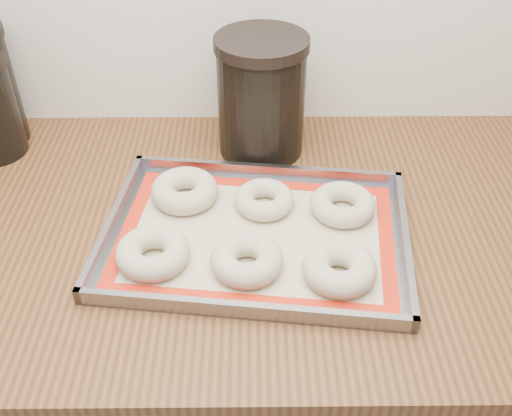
{
  "coord_description": "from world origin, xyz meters",
  "views": [
    {
      "loc": [
        0.24,
        0.94,
        1.52
      ],
      "look_at": [
        0.24,
        1.63,
        0.96
      ],
      "focal_mm": 42.0,
      "sensor_mm": 36.0,
      "label": 1
    }
  ],
  "objects_px": {
    "bagel_front_mid": "(247,260)",
    "bagel_back_mid": "(264,200)",
    "baking_tray": "(256,235)",
    "bagel_front_left": "(153,253)",
    "bagel_front_right": "(339,268)",
    "bagel_back_left": "(185,191)",
    "bagel_back_right": "(343,204)",
    "canister_right": "(261,96)"
  },
  "relations": [
    {
      "from": "bagel_front_mid",
      "to": "bagel_back_mid",
      "type": "relative_size",
      "value": 1.09
    },
    {
      "from": "baking_tray",
      "to": "bagel_front_left",
      "type": "relative_size",
      "value": 4.6
    },
    {
      "from": "bagel_front_mid",
      "to": "bagel_front_right",
      "type": "xyz_separation_m",
      "value": [
        0.13,
        -0.02,
        0.0
      ]
    },
    {
      "from": "bagel_front_right",
      "to": "bagel_back_left",
      "type": "bearing_deg",
      "value": 141.75
    },
    {
      "from": "bagel_front_left",
      "to": "bagel_back_mid",
      "type": "height_order",
      "value": "bagel_front_left"
    },
    {
      "from": "baking_tray",
      "to": "bagel_front_left",
      "type": "height_order",
      "value": "bagel_front_left"
    },
    {
      "from": "bagel_back_right",
      "to": "canister_right",
      "type": "bearing_deg",
      "value": 123.02
    },
    {
      "from": "bagel_back_right",
      "to": "bagel_back_mid",
      "type": "bearing_deg",
      "value": 173.32
    },
    {
      "from": "canister_right",
      "to": "baking_tray",
      "type": "bearing_deg",
      "value": -92.63
    },
    {
      "from": "bagel_back_right",
      "to": "canister_right",
      "type": "xyz_separation_m",
      "value": [
        -0.13,
        0.2,
        0.09
      ]
    },
    {
      "from": "bagel_back_right",
      "to": "canister_right",
      "type": "distance_m",
      "value": 0.25
    },
    {
      "from": "bagel_front_mid",
      "to": "canister_right",
      "type": "distance_m",
      "value": 0.34
    },
    {
      "from": "bagel_front_right",
      "to": "bagel_back_right",
      "type": "height_order",
      "value": "bagel_front_right"
    },
    {
      "from": "bagel_front_right",
      "to": "bagel_back_left",
      "type": "distance_m",
      "value": 0.3
    },
    {
      "from": "bagel_back_left",
      "to": "bagel_back_right",
      "type": "bearing_deg",
      "value": -7.99
    },
    {
      "from": "bagel_front_left",
      "to": "bagel_front_mid",
      "type": "distance_m",
      "value": 0.14
    },
    {
      "from": "bagel_front_right",
      "to": "bagel_back_mid",
      "type": "bearing_deg",
      "value": 122.25
    },
    {
      "from": "bagel_back_left",
      "to": "canister_right",
      "type": "bearing_deg",
      "value": 51.47
    },
    {
      "from": "bagel_back_left",
      "to": "bagel_back_mid",
      "type": "xyz_separation_m",
      "value": [
        0.13,
        -0.02,
        -0.0
      ]
    },
    {
      "from": "bagel_front_right",
      "to": "bagel_back_right",
      "type": "bearing_deg",
      "value": 81.11
    },
    {
      "from": "bagel_back_mid",
      "to": "bagel_back_right",
      "type": "relative_size",
      "value": 0.93
    },
    {
      "from": "bagel_back_right",
      "to": "bagel_front_right",
      "type": "bearing_deg",
      "value": -98.89
    },
    {
      "from": "bagel_back_mid",
      "to": "bagel_back_right",
      "type": "xyz_separation_m",
      "value": [
        0.13,
        -0.01,
        0.0
      ]
    },
    {
      "from": "baking_tray",
      "to": "bagel_back_right",
      "type": "distance_m",
      "value": 0.15
    },
    {
      "from": "bagel_back_left",
      "to": "bagel_back_mid",
      "type": "height_order",
      "value": "bagel_back_left"
    },
    {
      "from": "bagel_front_left",
      "to": "bagel_back_left",
      "type": "relative_size",
      "value": 0.98
    },
    {
      "from": "baking_tray",
      "to": "bagel_back_mid",
      "type": "distance_m",
      "value": 0.07
    },
    {
      "from": "bagel_front_mid",
      "to": "canister_right",
      "type": "relative_size",
      "value": 0.48
    },
    {
      "from": "bagel_front_right",
      "to": "bagel_back_left",
      "type": "xyz_separation_m",
      "value": [
        -0.23,
        0.18,
        -0.0
      ]
    },
    {
      "from": "bagel_front_mid",
      "to": "bagel_back_mid",
      "type": "distance_m",
      "value": 0.15
    },
    {
      "from": "bagel_front_right",
      "to": "canister_right",
      "type": "xyz_separation_m",
      "value": [
        -0.1,
        0.34,
        0.09
      ]
    },
    {
      "from": "baking_tray",
      "to": "canister_right",
      "type": "relative_size",
      "value": 2.28
    },
    {
      "from": "bagel_back_left",
      "to": "bagel_front_left",
      "type": "bearing_deg",
      "value": -102.74
    },
    {
      "from": "bagel_front_right",
      "to": "bagel_back_right",
      "type": "distance_m",
      "value": 0.15
    },
    {
      "from": "bagel_front_right",
      "to": "bagel_back_mid",
      "type": "xyz_separation_m",
      "value": [
        -0.1,
        0.16,
        -0.0
      ]
    },
    {
      "from": "bagel_front_right",
      "to": "bagel_front_mid",
      "type": "bearing_deg",
      "value": 171.44
    },
    {
      "from": "bagel_front_mid",
      "to": "bagel_back_left",
      "type": "bearing_deg",
      "value": 122.08
    },
    {
      "from": "bagel_front_left",
      "to": "canister_right",
      "type": "xyz_separation_m",
      "value": [
        0.16,
        0.31,
        0.09
      ]
    },
    {
      "from": "baking_tray",
      "to": "bagel_front_mid",
      "type": "bearing_deg",
      "value": -100.75
    },
    {
      "from": "bagel_front_left",
      "to": "bagel_back_left",
      "type": "bearing_deg",
      "value": 77.26
    },
    {
      "from": "baking_tray",
      "to": "bagel_front_left",
      "type": "xyz_separation_m",
      "value": [
        -0.15,
        -0.06,
        0.02
      ]
    },
    {
      "from": "baking_tray",
      "to": "bagel_front_mid",
      "type": "height_order",
      "value": "bagel_front_mid"
    }
  ]
}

